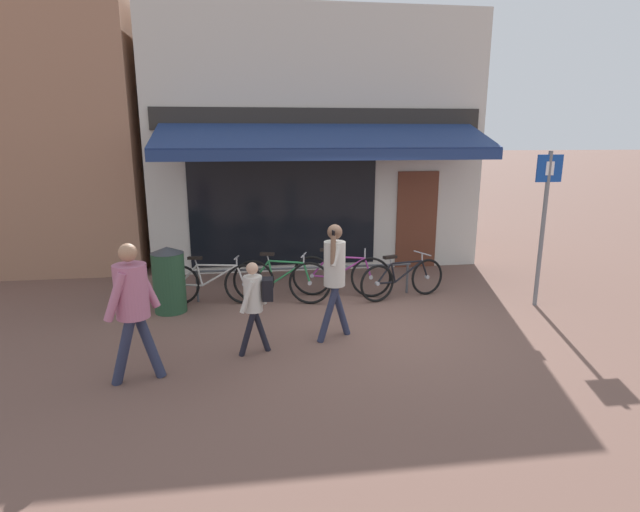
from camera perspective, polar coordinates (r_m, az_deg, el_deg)
ground_plane at (r=8.03m, az=5.98°, el=-7.23°), size 160.00×160.00×0.00m
shop_front at (r=11.93m, az=-0.97°, el=12.85°), size 7.06×4.55×5.36m
neighbour_building at (r=13.48m, az=-32.20°, el=12.85°), size 6.14×4.00×6.27m
bike_rack_rail at (r=8.91m, az=-1.72°, el=-1.79°), size 3.89×0.04×0.57m
bicycle_silver at (r=8.82m, az=-12.28°, el=-3.01°), size 1.81×0.52×0.85m
bicycle_green at (r=8.69m, az=-4.44°, el=-2.81°), size 1.70×0.59×0.89m
bicycle_purple at (r=9.02m, az=2.43°, el=-2.18°), size 1.77×0.57×0.88m
bicycle_black at (r=9.02m, az=9.40°, el=-2.57°), size 1.67×0.66×0.81m
pedestrian_adult at (r=6.97m, az=1.68°, el=-1.43°), size 0.54×0.55×1.68m
pedestrian_child at (r=6.60m, az=-7.39°, el=-4.65°), size 0.49×0.38×1.27m
pedestrian_second_adult at (r=6.15m, az=-20.68°, el=-4.65°), size 0.63×0.52×1.69m
litter_bin at (r=8.54m, az=-16.88°, el=-2.58°), size 0.53×0.53×1.10m
parking_sign at (r=9.06m, az=24.26°, el=4.43°), size 0.44×0.07×2.61m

